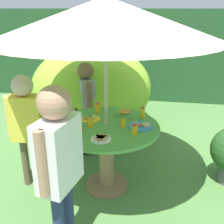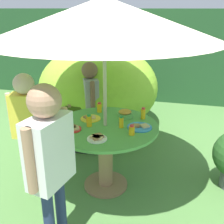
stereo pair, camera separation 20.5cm
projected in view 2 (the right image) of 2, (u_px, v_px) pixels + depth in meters
The scene contains 20 objects.
ground_plane at pixel (106, 186), 3.10m from camera, with size 10.00×10.00×0.02m, color #548442.
hedge_backdrop at pixel (147, 55), 5.89m from camera, with size 9.00×0.70×1.89m, color #234C28.
garden_table at pixel (105, 143), 2.90m from camera, with size 1.12×1.12×0.75m.
patio_umbrella at pixel (104, 18), 2.44m from camera, with size 2.16×2.16×2.01m.
wooden_chair at pixel (81, 106), 3.94m from camera, with size 0.66×0.66×0.97m.
dome_tent at pixel (99, 87), 4.43m from camera, with size 2.21×2.21×1.37m.
child_in_grey_shirt at pixel (90, 96), 3.62m from camera, with size 0.31×0.38×1.26m.
child_in_yellow_shirt at pixel (28, 116), 2.89m from camera, with size 0.43×0.23×1.29m.
child_in_white_shirt at pixel (49, 151), 1.99m from camera, with size 0.27×0.47×1.43m.
snack_bowl at pixel (125, 114), 3.02m from camera, with size 0.17×0.17×0.09m.
plate_center_front at pixel (90, 118), 2.98m from camera, with size 0.22×0.22×0.03m.
plate_front_edge at pixel (97, 138), 2.52m from camera, with size 0.19×0.19×0.03m.
plate_near_left at pixel (72, 129), 2.71m from camera, with size 0.19×0.19×0.03m.
plate_center_back at pixel (140, 127), 2.76m from camera, with size 0.25×0.25×0.03m.
juice_bottle_near_right at pixel (89, 121), 2.78m from camera, with size 0.06×0.06×0.13m.
juice_bottle_far_left at pixel (99, 108), 3.16m from camera, with size 0.06×0.06×0.12m.
juice_bottle_far_right at pixel (132, 130), 2.60m from camera, with size 0.06×0.06×0.10m.
juice_bottle_mid_left at pixel (143, 114), 2.97m from camera, with size 0.05×0.05×0.13m.
juice_bottle_mid_right at pixel (121, 122), 2.76m from camera, with size 0.05×0.05×0.12m.
cup_near at pixel (57, 122), 2.82m from camera, with size 0.06×0.06×0.06m, color #4C99D8.
Camera 2 is at (0.69, -2.49, 1.91)m, focal length 43.15 mm.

